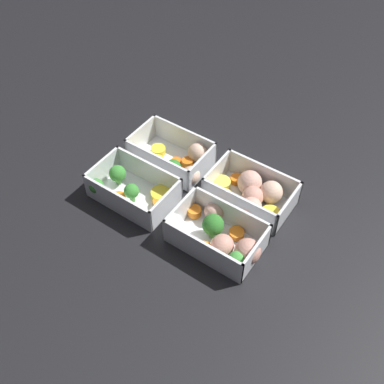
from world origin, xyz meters
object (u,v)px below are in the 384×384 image
at_px(container_far_left, 223,237).
at_px(container_far_right, 132,190).
at_px(container_near_left, 252,193).
at_px(container_near_right, 177,158).

relative_size(container_far_left, container_far_right, 1.03).
bearing_deg(container_near_left, container_near_right, 0.96).
xyz_separation_m(container_near_left, container_near_right, (0.18, 0.00, -0.00)).
bearing_deg(container_far_right, container_near_right, -100.12).
relative_size(container_near_left, container_far_left, 0.96).
bearing_deg(container_far_right, container_near_left, -148.03).
bearing_deg(container_near_right, container_far_left, 147.55).
xyz_separation_m(container_near_left, container_far_left, (-0.01, 0.12, 0.00)).
bearing_deg(container_near_left, container_far_left, 93.72).
bearing_deg(container_near_right, container_far_right, 79.88).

